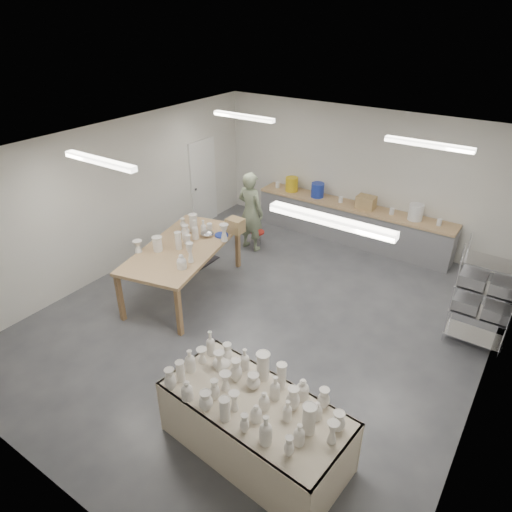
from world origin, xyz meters
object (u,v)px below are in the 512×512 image
Objects in this scene: work_table at (188,245)px; potter at (251,211)px; drying_table at (255,423)px; red_stool at (257,233)px.

potter is (-0.02, 2.06, -0.08)m from work_table.
drying_table is at bearing 129.01° from potter.
potter reaches higher than red_stool.
potter is 4.33× the size of red_stool.
drying_table reaches higher than red_stool.
red_stool is (0.00, 0.27, -0.63)m from potter.
potter is at bearing 130.51° from drying_table.
red_stool is (-3.11, 4.67, -0.18)m from drying_table.
red_stool is at bearing -86.24° from potter.
work_table reaches higher than drying_table.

